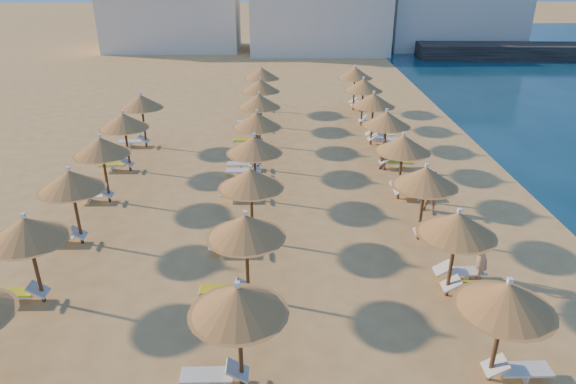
{
  "coord_description": "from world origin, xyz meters",
  "views": [
    {
      "loc": [
        -1.82,
        -15.02,
        10.17
      ],
      "look_at": [
        -1.35,
        4.0,
        1.3
      ],
      "focal_mm": 32.0,
      "sensor_mm": 36.0,
      "label": 1
    }
  ],
  "objects_px": {
    "beachgoer_c": "(383,154)",
    "beachgoer_a": "(482,256)",
    "beachgoer_b": "(431,193)",
    "parasol_row_east": "(425,178)",
    "parasol_row_west": "(251,180)",
    "jetty": "(561,52)"
  },
  "relations": [
    {
      "from": "parasol_row_east",
      "to": "beachgoer_b",
      "type": "height_order",
      "value": "parasol_row_east"
    },
    {
      "from": "jetty",
      "to": "parasol_row_west",
      "type": "xyz_separation_m",
      "value": [
        -31.19,
        -37.31,
        1.86
      ]
    },
    {
      "from": "jetty",
      "to": "beachgoer_c",
      "type": "xyz_separation_m",
      "value": [
        -24.75,
        -30.04,
        0.06
      ]
    },
    {
      "from": "beachgoer_c",
      "to": "beachgoer_a",
      "type": "height_order",
      "value": "beachgoer_a"
    },
    {
      "from": "jetty",
      "to": "parasol_row_east",
      "type": "distance_m",
      "value": 44.79
    },
    {
      "from": "beachgoer_a",
      "to": "parasol_row_west",
      "type": "bearing_deg",
      "value": -86.22
    },
    {
      "from": "jetty",
      "to": "parasol_row_east",
      "type": "xyz_separation_m",
      "value": [
        -24.71,
        -37.31,
        1.86
      ]
    },
    {
      "from": "parasol_row_west",
      "to": "beachgoer_b",
      "type": "bearing_deg",
      "value": 16.21
    },
    {
      "from": "parasol_row_east",
      "to": "jetty",
      "type": "bearing_deg",
      "value": 56.48
    },
    {
      "from": "parasol_row_west",
      "to": "parasol_row_east",
      "type": "bearing_deg",
      "value": 0.0
    },
    {
      "from": "beachgoer_b",
      "to": "parasol_row_east",
      "type": "bearing_deg",
      "value": -68.79
    },
    {
      "from": "parasol_row_east",
      "to": "parasol_row_west",
      "type": "bearing_deg",
      "value": 180.0
    },
    {
      "from": "beachgoer_c",
      "to": "beachgoer_a",
      "type": "relative_size",
      "value": 0.85
    },
    {
      "from": "jetty",
      "to": "parasol_row_east",
      "type": "bearing_deg",
      "value": -120.51
    },
    {
      "from": "beachgoer_c",
      "to": "beachgoer_a",
      "type": "distance_m",
      "value": 10.17
    },
    {
      "from": "jetty",
      "to": "beachgoer_a",
      "type": "relative_size",
      "value": 15.87
    },
    {
      "from": "beachgoer_b",
      "to": "beachgoer_c",
      "type": "distance_m",
      "value": 5.2
    },
    {
      "from": "beachgoer_b",
      "to": "beachgoer_c",
      "type": "relative_size",
      "value": 1.19
    },
    {
      "from": "parasol_row_west",
      "to": "beachgoer_c",
      "type": "relative_size",
      "value": 24.2
    },
    {
      "from": "parasol_row_west",
      "to": "beachgoer_b",
      "type": "distance_m",
      "value": 7.98
    },
    {
      "from": "beachgoer_c",
      "to": "parasol_row_west",
      "type": "bearing_deg",
      "value": -100.26
    },
    {
      "from": "jetty",
      "to": "parasol_row_east",
      "type": "height_order",
      "value": "parasol_row_east"
    }
  ]
}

